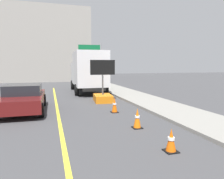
{
  "coord_description": "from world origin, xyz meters",
  "views": [
    {
      "loc": [
        -0.32,
        1.58,
        2.34
      ],
      "look_at": [
        1.36,
        7.19,
        1.67
      ],
      "focal_mm": 33.34,
      "sensor_mm": 36.0,
      "label": 1
    }
  ],
  "objects_px": {
    "arrow_board_trailer": "(103,94)",
    "box_truck": "(88,71)",
    "traffic_cone_far_lane": "(137,118)",
    "pickup_car": "(23,98)",
    "traffic_cone_curbside": "(115,105)",
    "highway_guide_sign": "(94,57)",
    "traffic_cone_mid_lane": "(171,140)"
  },
  "relations": [
    {
      "from": "box_truck",
      "to": "traffic_cone_mid_lane",
      "type": "bearing_deg",
      "value": -90.38
    },
    {
      "from": "box_truck",
      "to": "pickup_car",
      "type": "xyz_separation_m",
      "value": [
        -4.53,
        -6.69,
        -1.17
      ]
    },
    {
      "from": "highway_guide_sign",
      "to": "traffic_cone_mid_lane",
      "type": "bearing_deg",
      "value": -96.02
    },
    {
      "from": "box_truck",
      "to": "traffic_cone_curbside",
      "type": "height_order",
      "value": "box_truck"
    },
    {
      "from": "pickup_car",
      "to": "traffic_cone_far_lane",
      "type": "distance_m",
      "value": 6.17
    },
    {
      "from": "box_truck",
      "to": "pickup_car",
      "type": "bearing_deg",
      "value": -124.08
    },
    {
      "from": "arrow_board_trailer",
      "to": "box_truck",
      "type": "xyz_separation_m",
      "value": [
        -0.08,
        4.95,
        1.38
      ]
    },
    {
      "from": "arrow_board_trailer",
      "to": "traffic_cone_mid_lane",
      "type": "distance_m",
      "value": 8.3
    },
    {
      "from": "arrow_board_trailer",
      "to": "traffic_cone_far_lane",
      "type": "height_order",
      "value": "arrow_board_trailer"
    },
    {
      "from": "traffic_cone_mid_lane",
      "to": "traffic_cone_curbside",
      "type": "distance_m",
      "value": 5.01
    },
    {
      "from": "traffic_cone_curbside",
      "to": "arrow_board_trailer",
      "type": "bearing_deg",
      "value": 86.25
    },
    {
      "from": "box_truck",
      "to": "pickup_car",
      "type": "height_order",
      "value": "box_truck"
    },
    {
      "from": "traffic_cone_far_lane",
      "to": "pickup_car",
      "type": "bearing_deg",
      "value": 135.84
    },
    {
      "from": "highway_guide_sign",
      "to": "box_truck",
      "type": "bearing_deg",
      "value": -106.5
    },
    {
      "from": "pickup_car",
      "to": "traffic_cone_far_lane",
      "type": "xyz_separation_m",
      "value": [
        4.42,
        -4.3,
        -0.32
      ]
    },
    {
      "from": "traffic_cone_far_lane",
      "to": "arrow_board_trailer",
      "type": "bearing_deg",
      "value": 88.27
    },
    {
      "from": "traffic_cone_mid_lane",
      "to": "traffic_cone_far_lane",
      "type": "height_order",
      "value": "traffic_cone_far_lane"
    },
    {
      "from": "arrow_board_trailer",
      "to": "highway_guide_sign",
      "type": "bearing_deg",
      "value": 80.61
    },
    {
      "from": "arrow_board_trailer",
      "to": "highway_guide_sign",
      "type": "xyz_separation_m",
      "value": [
        1.95,
        11.8,
        2.94
      ]
    },
    {
      "from": "box_truck",
      "to": "traffic_cone_far_lane",
      "type": "bearing_deg",
      "value": -90.53
    },
    {
      "from": "arrow_board_trailer",
      "to": "box_truck",
      "type": "bearing_deg",
      "value": 90.92
    },
    {
      "from": "arrow_board_trailer",
      "to": "pickup_car",
      "type": "xyz_separation_m",
      "value": [
        -4.6,
        -1.74,
        0.22
      ]
    },
    {
      "from": "traffic_cone_mid_lane",
      "to": "box_truck",
      "type": "bearing_deg",
      "value": 89.62
    },
    {
      "from": "box_truck",
      "to": "highway_guide_sign",
      "type": "height_order",
      "value": "highway_guide_sign"
    },
    {
      "from": "traffic_cone_mid_lane",
      "to": "traffic_cone_far_lane",
      "type": "bearing_deg",
      "value": 90.37
    },
    {
      "from": "box_truck",
      "to": "highway_guide_sign",
      "type": "distance_m",
      "value": 7.32
    },
    {
      "from": "box_truck",
      "to": "traffic_cone_curbside",
      "type": "distance_m",
      "value": 8.36
    },
    {
      "from": "traffic_cone_curbside",
      "to": "highway_guide_sign",
      "type": "bearing_deg",
      "value": 81.83
    },
    {
      "from": "box_truck",
      "to": "traffic_cone_far_lane",
      "type": "xyz_separation_m",
      "value": [
        -0.1,
        -10.98,
        -1.49
      ]
    },
    {
      "from": "highway_guide_sign",
      "to": "pickup_car",
      "type": "bearing_deg",
      "value": -115.83
    },
    {
      "from": "arrow_board_trailer",
      "to": "traffic_cone_far_lane",
      "type": "bearing_deg",
      "value": -91.73
    },
    {
      "from": "pickup_car",
      "to": "arrow_board_trailer",
      "type": "bearing_deg",
      "value": 20.73
    }
  ]
}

